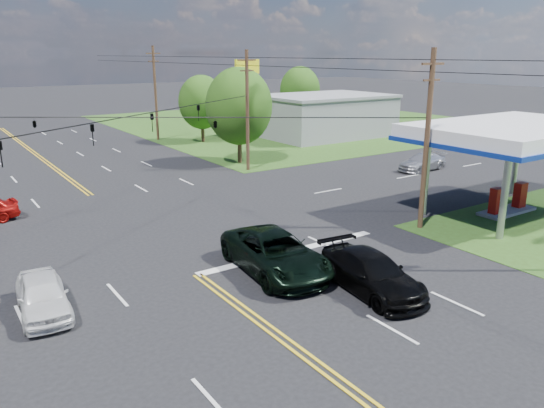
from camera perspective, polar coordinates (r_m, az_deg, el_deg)
ground at (r=30.23m, az=-14.78°, el=-2.37°), size 280.00×280.00×0.00m
grass_ne at (r=74.49m, az=2.66°, el=8.79°), size 46.00×48.00×0.03m
stop_bar at (r=25.64m, az=2.05°, el=-5.16°), size 10.00×0.50×0.02m
retail_ne at (r=61.79m, az=5.63°, el=9.32°), size 14.00×10.00×4.40m
gas_canopy at (r=33.75m, az=24.79°, el=6.80°), size 12.20×8.20×5.35m
pole_se at (r=29.04m, az=16.33°, el=6.77°), size 1.60×0.28×9.50m
pole_ne at (r=42.73m, az=-2.67°, el=10.13°), size 1.60×0.28×9.50m
pole_right_far at (r=59.71m, az=-12.43°, el=11.67°), size 1.60×0.28×10.00m
span_wire_signals at (r=28.97m, az=-15.62°, el=8.96°), size 26.00×18.00×1.13m
power_lines at (r=26.91m, az=-14.62°, el=14.12°), size 26.04×100.00×0.64m
tree_right_a at (r=45.81m, az=-3.57°, el=10.44°), size 5.70×5.70×8.18m
tree_right_b at (r=57.57m, az=-7.57°, el=10.80°), size 4.94×4.94×7.09m
tree_far_r at (r=71.87m, az=3.02°, el=12.17°), size 5.32×5.32×7.63m
pickup_dkgreen at (r=23.03m, az=0.37°, el=-5.31°), size 3.56×6.56×1.75m
suv_black at (r=21.65m, az=10.64°, el=-7.31°), size 2.77×5.56×1.55m
pickup_white at (r=21.29m, az=-23.45°, el=-9.01°), size 2.06×4.33×1.43m
sedan_far at (r=44.96m, az=15.86°, el=4.36°), size 4.77×2.24×1.35m
polesign_ne at (r=46.66m, az=-2.67°, el=13.05°), size 2.41×0.44×8.72m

